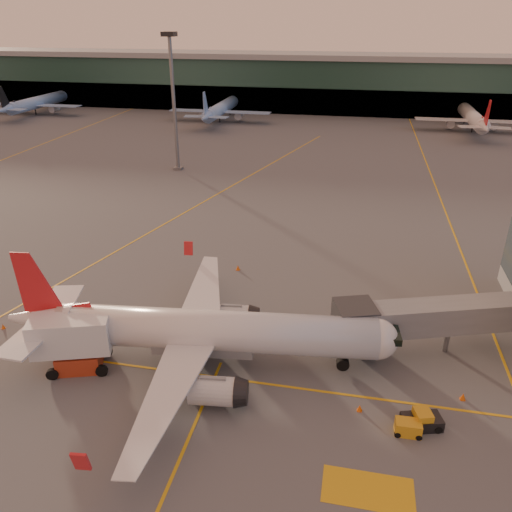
% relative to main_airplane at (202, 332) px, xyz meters
% --- Properties ---
extents(ground, '(600.00, 600.00, 0.00)m').
position_rel_main_airplane_xyz_m(ground, '(-3.47, -6.65, -3.37)').
color(ground, '#4C4F54').
rests_on(ground, ground).
extents(taxi_markings, '(100.12, 173.00, 0.01)m').
position_rel_main_airplane_xyz_m(taxi_markings, '(-10.79, 37.84, -3.36)').
color(taxi_markings, gold).
rests_on(taxi_markings, ground).
extents(terminal, '(400.00, 20.00, 17.60)m').
position_rel_main_airplane_xyz_m(terminal, '(-3.47, 135.14, 5.39)').
color(terminal, '#19382D').
rests_on(terminal, ground).
extents(mast_west_near, '(2.40, 2.40, 25.60)m').
position_rel_main_airplane_xyz_m(mast_west_near, '(-23.47, 59.35, 11.49)').
color(mast_west_near, slate).
rests_on(mast_west_near, ground).
extents(distant_aircraft_row, '(290.00, 34.00, 13.00)m').
position_rel_main_airplane_xyz_m(distant_aircraft_row, '(-24.47, 111.35, -3.37)').
color(distant_aircraft_row, '#80A2D6').
rests_on(distant_aircraft_row, ground).
extents(main_airplane, '(34.36, 31.06, 10.37)m').
position_rel_main_airplane_xyz_m(main_airplane, '(0.00, 0.00, 0.00)').
color(main_airplane, silver).
rests_on(main_airplane, ground).
extents(jet_bridge, '(21.92, 9.91, 5.36)m').
position_rel_main_airplane_xyz_m(jet_bridge, '(22.66, 6.76, 0.23)').
color(jet_bridge, slate).
rests_on(jet_bridge, ground).
extents(catering_truck, '(7.20, 4.78, 5.16)m').
position_rel_main_airplane_xyz_m(catering_truck, '(-10.72, -2.85, -0.44)').
color(catering_truck, '#A43017').
rests_on(catering_truck, ground).
extents(gpu_cart, '(2.00, 1.22, 1.14)m').
position_rel_main_airplane_xyz_m(gpu_cart, '(17.38, -5.03, -2.81)').
color(gpu_cart, '#CA9019').
rests_on(gpu_cart, ground).
extents(pushback_tug, '(3.26, 2.33, 1.51)m').
position_rel_main_airplane_xyz_m(pushback_tug, '(18.44, -4.13, -2.76)').
color(pushback_tug, black).
rests_on(pushback_tug, ground).
extents(cone_nose, '(0.47, 0.47, 0.60)m').
position_rel_main_airplane_xyz_m(cone_nose, '(22.04, -0.30, -3.08)').
color(cone_nose, '#DA570B').
rests_on(cone_nose, ground).
extents(cone_tail, '(0.39, 0.39, 0.50)m').
position_rel_main_airplane_xyz_m(cone_tail, '(-21.21, 1.28, -3.13)').
color(cone_tail, '#DA570B').
rests_on(cone_tail, ground).
extents(cone_wing_left, '(0.50, 0.50, 0.64)m').
position_rel_main_airplane_xyz_m(cone_wing_left, '(-1.21, 18.39, -3.06)').
color(cone_wing_left, '#DA570B').
rests_on(cone_wing_left, ground).
extents(cone_fwd, '(0.44, 0.44, 0.56)m').
position_rel_main_airplane_xyz_m(cone_fwd, '(13.85, -3.30, -3.10)').
color(cone_fwd, '#DA570B').
rests_on(cone_fwd, ground).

